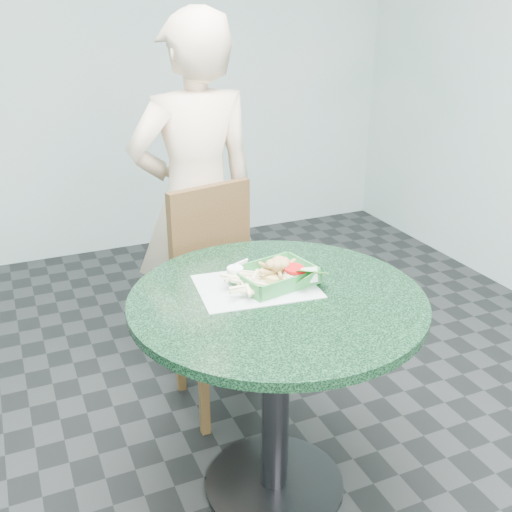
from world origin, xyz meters
name	(u,v)px	position (x,y,z in m)	size (l,w,h in m)	color
floor	(274,485)	(0.00, 0.00, 0.00)	(4.00, 5.00, 0.02)	#303335
wall_back	(106,39)	(0.00, 2.50, 1.40)	(4.00, 0.04, 2.80)	silver
cafe_table	(276,348)	(0.00, 0.00, 0.58)	(0.93, 0.93, 0.75)	#2C2B2E
dining_chair	(219,284)	(0.03, 0.62, 0.53)	(0.38, 0.38, 0.93)	brown
diner_person	(196,190)	(0.04, 0.90, 0.86)	(0.63, 0.41, 1.72)	beige
placemat	(256,292)	(-0.04, 0.08, 0.75)	(0.37, 0.28, 0.00)	#B6C3C0
food_basket	(275,284)	(0.03, 0.08, 0.77)	(0.25, 0.18, 0.05)	#2A7E38
crab_sandwich	(279,273)	(0.05, 0.09, 0.80)	(0.13, 0.13, 0.07)	tan
fries_pile	(244,285)	(-0.08, 0.08, 0.79)	(0.11, 0.13, 0.05)	beige
sauce_ramekin	(235,273)	(-0.08, 0.15, 0.80)	(0.05, 0.05, 0.03)	white
garnish_cup	(298,281)	(0.08, 0.02, 0.79)	(0.12, 0.12, 0.05)	white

